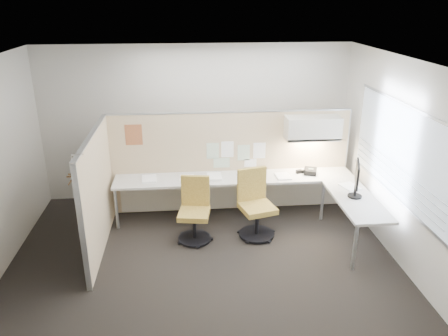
{
  "coord_description": "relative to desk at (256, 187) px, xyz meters",
  "views": [
    {
      "loc": [
        -0.2,
        -5.4,
        3.54
      ],
      "look_at": [
        0.37,
        0.8,
        1.08
      ],
      "focal_mm": 35.0,
      "sensor_mm": 36.0,
      "label": 1
    }
  ],
  "objects": [
    {
      "name": "floor",
      "position": [
        -0.93,
        -1.13,
        -0.61
      ],
      "size": [
        5.5,
        4.5,
        0.01
      ],
      "primitive_type": "cube",
      "color": "black",
      "rests_on": "ground"
    },
    {
      "name": "wall_back",
      "position": [
        -0.93,
        1.12,
        0.8
      ],
      "size": [
        5.5,
        0.02,
        2.8
      ],
      "primitive_type": "cube",
      "color": "beige",
      "rests_on": "ground"
    },
    {
      "name": "ceiling",
      "position": [
        -0.93,
        -1.13,
        2.2
      ],
      "size": [
        5.5,
        4.5,
        0.01
      ],
      "primitive_type": "cube",
      "color": "white",
      "rests_on": "wall_back"
    },
    {
      "name": "partition_back",
      "position": [
        -0.38,
        0.47,
        0.27
      ],
      "size": [
        4.1,
        0.06,
        1.75
      ],
      "primitive_type": "cube",
      "color": "#CAB28C",
      "rests_on": "floor"
    },
    {
      "name": "wall_front",
      "position": [
        -0.93,
        -3.38,
        0.8
      ],
      "size": [
        5.5,
        0.02,
        2.8
      ],
      "primitive_type": "cube",
      "color": "beige",
      "rests_on": "ground"
    },
    {
      "name": "monitor",
      "position": [
        1.37,
        -0.79,
        0.44
      ],
      "size": [
        0.21,
        0.49,
        0.54
      ],
      "rotation": [
        0.0,
        0.0,
        1.23
      ],
      "color": "black",
      "rests_on": "desk"
    },
    {
      "name": "task_light_strip",
      "position": [
        0.97,
        0.26,
        0.7
      ],
      "size": [
        0.6,
        0.06,
        0.02
      ],
      "primitive_type": "cube",
      "color": "#FFEABF",
      "rests_on": "overhead_bin"
    },
    {
      "name": "partition_left",
      "position": [
        -2.43,
        -0.63,
        0.27
      ],
      "size": [
        0.06,
        2.2,
        1.75
      ],
      "primitive_type": "cube",
      "color": "#CAB28C",
      "rests_on": "floor"
    },
    {
      "name": "window_pane",
      "position": [
        1.79,
        -1.13,
        0.95
      ],
      "size": [
        0.01,
        2.8,
        1.3
      ],
      "primitive_type": "cube",
      "color": "#A2AFBC",
      "rests_on": "wall_right"
    },
    {
      "name": "wall_right",
      "position": [
        1.82,
        -1.13,
        0.8
      ],
      "size": [
        0.02,
        4.5,
        2.8
      ],
      "primitive_type": "cube",
      "color": "beige",
      "rests_on": "ground"
    },
    {
      "name": "chair_right",
      "position": [
        -0.08,
        -0.49,
        -0.11
      ],
      "size": [
        0.6,
        0.62,
        1.05
      ],
      "rotation": [
        0.0,
        0.0,
        0.26
      ],
      "color": "black",
      "rests_on": "floor"
    },
    {
      "name": "pinned_papers",
      "position": [
        -0.3,
        0.44,
        0.43
      ],
      "size": [
        1.01,
        0.0,
        0.47
      ],
      "color": "#8CBF8C",
      "rests_on": "partition_back"
    },
    {
      "name": "paper_stack_5",
      "position": [
        1.42,
        -0.44,
        0.14
      ],
      "size": [
        0.31,
        0.36,
        0.02
      ],
      "primitive_type": "cube",
      "rotation": [
        0.0,
        0.0,
        0.3
      ],
      "color": "white",
      "rests_on": "desk"
    },
    {
      "name": "stapler",
      "position": [
        0.79,
        0.2,
        0.15
      ],
      "size": [
        0.15,
        0.07,
        0.05
      ],
      "primitive_type": "cube",
      "rotation": [
        0.0,
        0.0,
        0.25
      ],
      "color": "black",
      "rests_on": "desk"
    },
    {
      "name": "paper_stack_3",
      "position": [
        -0.16,
        0.18,
        0.14
      ],
      "size": [
        0.26,
        0.32,
        0.02
      ],
      "primitive_type": "cube",
      "rotation": [
        0.0,
        0.0,
        0.09
      ],
      "color": "white",
      "rests_on": "desk"
    },
    {
      "name": "paper_stack_4",
      "position": [
        0.47,
        0.08,
        0.14
      ],
      "size": [
        0.25,
        0.31,
        0.02
      ],
      "primitive_type": "cube",
      "rotation": [
        0.0,
        0.0,
        0.06
      ],
      "color": "white",
      "rests_on": "desk"
    },
    {
      "name": "chair_left",
      "position": [
        -1.03,
        -0.52,
        -0.14
      ],
      "size": [
        0.52,
        0.54,
        0.98
      ],
      "rotation": [
        0.0,
        0.0,
        -0.16
      ],
      "color": "black",
      "rests_on": "floor"
    },
    {
      "name": "desk",
      "position": [
        0.0,
        0.0,
        0.0
      ],
      "size": [
        4.0,
        2.07,
        0.73
      ],
      "color": "beige",
      "rests_on": "floor"
    },
    {
      "name": "paper_stack_2",
      "position": [
        -0.68,
        0.12,
        0.15
      ],
      "size": [
        0.23,
        0.3,
        0.04
      ],
      "primitive_type": "cube",
      "rotation": [
        0.0,
        0.0,
        -0.01
      ],
      "color": "white",
      "rests_on": "desk"
    },
    {
      "name": "poster",
      "position": [
        -1.98,
        0.44,
        0.82
      ],
      "size": [
        0.28,
        0.0,
        0.35
      ],
      "primitive_type": "cube",
      "color": "orange",
      "rests_on": "partition_back"
    },
    {
      "name": "paper_stack_1",
      "position": [
        -1.13,
        0.14,
        0.14
      ],
      "size": [
        0.25,
        0.31,
        0.02
      ],
      "primitive_type": "cube",
      "rotation": [
        0.0,
        0.0,
        -0.05
      ],
      "color": "white",
      "rests_on": "desk"
    },
    {
      "name": "paper_stack_0",
      "position": [
        -1.75,
        0.15,
        0.14
      ],
      "size": [
        0.25,
        0.32,
        0.03
      ],
      "primitive_type": "cube",
      "rotation": [
        0.0,
        0.0,
        0.07
      ],
      "color": "white",
      "rests_on": "desk"
    },
    {
      "name": "tape_dispenser",
      "position": [
        0.77,
        0.21,
        0.16
      ],
      "size": [
        0.11,
        0.09,
        0.06
      ],
      "primitive_type": "cube",
      "rotation": [
        0.0,
        0.0,
        0.36
      ],
      "color": "black",
      "rests_on": "desk"
    },
    {
      "name": "phone",
      "position": [
        0.95,
        0.15,
        0.18
      ],
      "size": [
        0.26,
        0.25,
        0.12
      ],
      "rotation": [
        0.0,
        0.0,
        -0.34
      ],
      "color": "black",
      "rests_on": "desk"
    },
    {
      "name": "overhead_bin",
      "position": [
        0.97,
        0.26,
        0.91
      ],
      "size": [
        0.9,
        0.36,
        0.38
      ],
      "primitive_type": "cube",
      "color": "beige",
      "rests_on": "partition_back"
    },
    {
      "name": "coat_hook",
      "position": [
        -2.51,
        -1.48,
        0.81
      ],
      "size": [
        0.18,
        0.46,
        1.37
      ],
      "color": "silver",
      "rests_on": "partition_left"
    }
  ]
}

